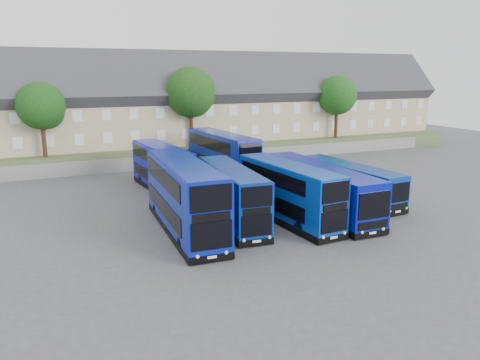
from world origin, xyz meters
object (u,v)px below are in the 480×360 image
(coach_east_a, at_px, (318,189))
(tree_east, at_px, (338,97))
(tree_west, at_px, (42,108))
(tree_far, at_px, (343,91))
(dd_front_left, at_px, (185,198))
(tree_mid, at_px, (191,94))
(dd_front_mid, at_px, (232,197))

(coach_east_a, relative_size, tree_east, 1.63)
(tree_west, relative_size, tree_far, 0.88)
(coach_east_a, bearing_deg, tree_west, 130.02)
(tree_east, bearing_deg, tree_far, 49.40)
(dd_front_left, bearing_deg, tree_mid, 73.27)
(tree_far, bearing_deg, coach_east_a, -128.72)
(tree_mid, xyz_separation_m, tree_east, (20.00, -0.50, -0.68))
(tree_mid, bearing_deg, tree_west, -178.21)
(dd_front_left, height_order, tree_west, tree_west)
(dd_front_mid, bearing_deg, tree_east, 47.26)
(dd_front_left, relative_size, dd_front_mid, 1.17)
(coach_east_a, relative_size, tree_far, 1.53)
(dd_front_left, bearing_deg, tree_east, 41.58)
(dd_front_left, height_order, tree_mid, tree_mid)
(tree_east, bearing_deg, tree_mid, 178.57)
(tree_mid, distance_m, tree_east, 20.02)
(dd_front_left, bearing_deg, coach_east_a, 4.17)
(coach_east_a, height_order, tree_far, tree_far)
(tree_west, distance_m, tree_mid, 16.04)
(dd_front_mid, height_order, tree_far, tree_far)
(dd_front_mid, distance_m, tree_far, 42.81)
(tree_west, height_order, tree_east, tree_east)
(tree_west, distance_m, tree_far, 42.58)
(coach_east_a, height_order, tree_west, tree_west)
(dd_front_left, distance_m, tree_far, 45.59)
(tree_east, bearing_deg, tree_west, -180.00)
(dd_front_mid, relative_size, tree_east, 1.26)
(tree_east, bearing_deg, dd_front_mid, -137.95)
(coach_east_a, xyz_separation_m, tree_east, (17.54, 22.36, 5.61))
(coach_east_a, distance_m, tree_west, 29.47)
(dd_front_mid, xyz_separation_m, tree_far, (30.69, 29.28, 5.76))
(dd_front_mid, distance_m, tree_west, 25.49)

